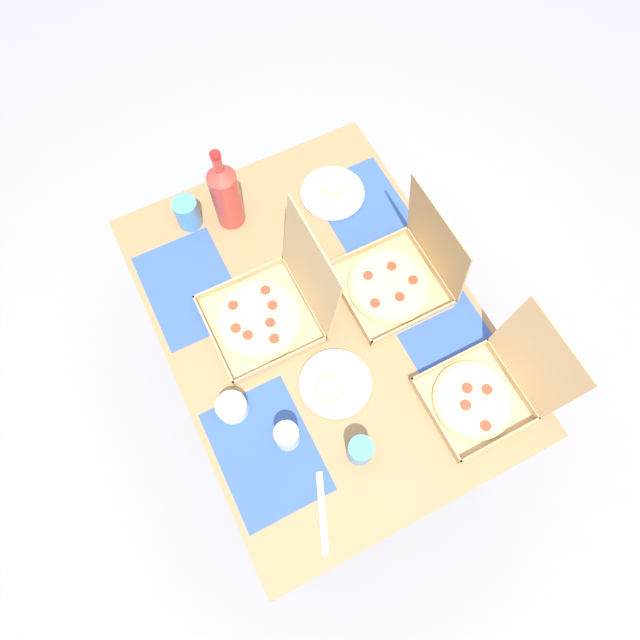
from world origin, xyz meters
TOP-DOWN VIEW (x-y plane):
  - ground_plane at (0.00, 0.00)m, footprint 6.00×6.00m
  - dining_table at (0.00, 0.00)m, footprint 1.27×0.93m
  - placemat_near_left at (-0.28, -0.31)m, footprint 0.36×0.26m
  - placemat_near_right at (0.28, -0.31)m, footprint 0.36×0.26m
  - placemat_far_left at (-0.28, 0.31)m, footprint 0.36×0.26m
  - placemat_far_right at (0.28, 0.31)m, footprint 0.36×0.26m
  - pizza_box_center at (0.42, 0.31)m, footprint 0.27×0.31m
  - pizza_box_corner_right at (-0.08, -0.13)m, footprint 0.31×0.35m
  - pizza_box_edge_far at (-0.00, 0.27)m, footprint 0.30×0.30m
  - plate_near_left at (0.20, -0.06)m, footprint 0.21×0.21m
  - plate_middle at (-0.39, 0.25)m, footprint 0.21×0.21m
  - soda_bottle at (-0.46, -0.09)m, footprint 0.09×0.09m
  - cup_clear_right at (-0.51, -0.22)m, footprint 0.08×0.08m
  - cup_dark at (0.41, -0.08)m, footprint 0.07×0.07m
  - cup_red at (0.28, -0.24)m, footprint 0.07×0.07m
  - condiment_bowl at (0.13, -0.35)m, footprint 0.09×0.09m
  - knife_by_far_left at (0.50, -0.25)m, footprint 0.20×0.10m

SIDE VIEW (x-z plane):
  - ground_plane at x=0.00m, z-range 0.00..0.00m
  - dining_table at x=0.00m, z-range 0.25..1.00m
  - placemat_near_left at x=-0.28m, z-range 0.74..0.75m
  - placemat_near_right at x=0.28m, z-range 0.74..0.75m
  - placemat_far_left at x=-0.28m, z-range 0.74..0.75m
  - placemat_far_right at x=0.28m, z-range 0.74..0.75m
  - knife_by_far_left at x=0.50m, z-range 0.74..0.75m
  - plate_near_left at x=0.20m, z-range 0.74..0.77m
  - plate_middle at x=-0.39m, z-range 0.74..0.77m
  - condiment_bowl at x=0.13m, z-range 0.74..0.79m
  - cup_dark at x=0.41m, z-range 0.74..0.83m
  - pizza_box_center at x=0.42m, z-range 0.64..0.94m
  - cup_red at x=0.28m, z-range 0.74..0.84m
  - pizza_box_edge_far at x=0.00m, z-range 0.63..0.96m
  - pizza_box_corner_right at x=-0.08m, z-range 0.63..0.97m
  - cup_clear_right at x=-0.51m, z-range 0.74..0.85m
  - soda_bottle at x=-0.46m, z-range 0.71..1.04m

